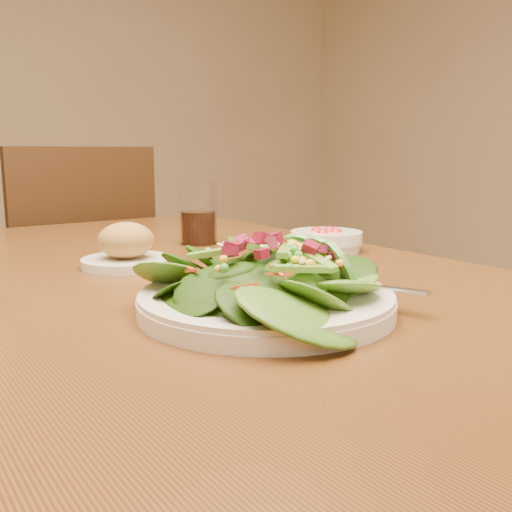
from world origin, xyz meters
The scene contains 6 objects.
dining_table centered at (0.00, 0.00, 0.65)m, with size 0.90×1.40×0.75m.
chair_far centered at (0.13, 0.92, 0.50)m, with size 0.46×0.46×0.95m.
salad_plate centered at (0.01, -0.25, 0.78)m, with size 0.30×0.30×0.09m.
bread_plate centered at (-0.03, 0.09, 0.78)m, with size 0.14×0.14×0.07m.
tomato_bowl centered at (0.33, 0.01, 0.77)m, with size 0.13×0.13×0.04m.
drinking_glass centered at (0.18, 0.22, 0.81)m, with size 0.07×0.07×0.13m.
Camera 1 is at (-0.38, -0.77, 0.93)m, focal length 40.00 mm.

